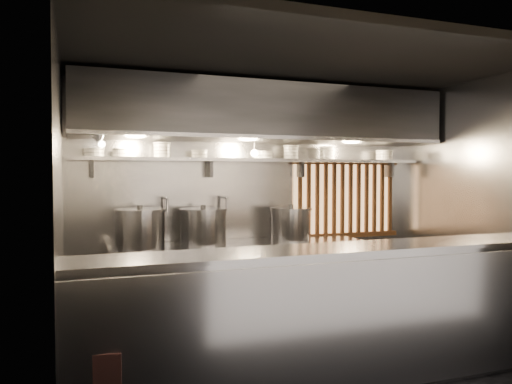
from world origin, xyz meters
TOP-DOWN VIEW (x-y plane):
  - floor at (0.00, 0.00)m, footprint 4.50×4.50m
  - ceiling at (0.00, 0.00)m, footprint 4.50×4.50m
  - wall_back at (0.00, 1.50)m, footprint 4.50×0.00m
  - wall_left at (-2.25, 0.00)m, footprint 0.00×3.00m
  - wall_right at (2.25, 0.00)m, footprint 0.00×3.00m
  - serving_counter at (0.00, -0.96)m, footprint 4.50×0.56m
  - cooking_bench at (-0.30, 1.13)m, footprint 3.00×0.70m
  - bowl_shelf at (0.00, 1.32)m, footprint 4.40×0.34m
  - exhaust_hood at (0.00, 1.10)m, footprint 4.40×0.81m
  - wood_screen at (1.30, 1.45)m, footprint 1.56×0.09m
  - faucet_left at (-1.15, 1.37)m, footprint 0.04×0.30m
  - faucet_right at (-0.45, 1.37)m, footprint 0.04×0.30m
  - heat_lamp at (-1.90, 0.85)m, footprint 0.25×0.35m
  - pendant_bulb at (-0.10, 1.20)m, footprint 0.09×0.09m
  - stock_pot_left at (-1.47, 1.10)m, footprint 0.68×0.68m
  - stock_pot_mid at (-0.74, 1.16)m, footprint 0.68×0.68m
  - stock_pot_right at (0.35, 1.13)m, footprint 0.57×0.57m
  - red_placard at (-2.00, -1.22)m, footprint 0.25×0.07m
  - bowl_stack_0 at (-1.93, 1.32)m, footprint 0.23×0.23m
  - bowl_stack_1 at (-1.63, 1.32)m, footprint 0.22×0.22m
  - bowl_stack_2 at (-1.18, 1.32)m, footprint 0.21×0.21m
  - bowl_stack_3 at (-0.75, 1.32)m, footprint 0.20×0.20m
  - bowl_stack_4 at (0.06, 1.32)m, footprint 0.25×0.25m
  - bowl_stack_5 at (0.43, 1.32)m, footprint 0.20×0.20m
  - bowl_stack_6 at (0.95, 1.32)m, footprint 0.21×0.21m
  - bowl_stack_7 at (1.81, 1.32)m, footprint 0.23×0.23m

SIDE VIEW (x-z plane):
  - floor at x=0.00m, z-range 0.00..0.00m
  - red_placard at x=-2.00m, z-range 0.24..0.59m
  - cooking_bench at x=-0.30m, z-range 0.00..0.90m
  - serving_counter at x=0.00m, z-range 0.00..1.13m
  - stock_pot_right at x=0.35m, z-range 0.88..1.32m
  - stock_pot_mid at x=-0.74m, z-range 0.88..1.34m
  - stock_pot_left at x=-1.47m, z-range 0.88..1.35m
  - faucet_left at x=-1.15m, z-range 1.06..1.56m
  - faucet_right at x=-0.45m, z-range 1.06..1.56m
  - wood_screen at x=1.30m, z-range 0.86..1.90m
  - wall_back at x=0.00m, z-range -0.85..3.65m
  - wall_left at x=-2.25m, z-range -0.10..2.90m
  - wall_right at x=2.25m, z-range -0.10..2.90m
  - bowl_shelf at x=0.00m, z-range 1.86..1.90m
  - bowl_stack_4 at x=0.06m, z-range 1.90..1.99m
  - bowl_stack_0 at x=-1.93m, z-range 1.90..1.99m
  - bowl_stack_1 at x=-1.63m, z-range 1.90..1.99m
  - bowl_stack_3 at x=-0.75m, z-range 1.90..1.99m
  - pendant_bulb at x=-0.10m, z-range 1.87..2.05m
  - bowl_stack_7 at x=1.81m, z-range 1.90..2.03m
  - bowl_stack_6 at x=0.95m, z-range 1.90..2.07m
  - bowl_stack_2 at x=-1.18m, z-range 1.90..2.07m
  - bowl_stack_5 at x=0.43m, z-range 1.90..2.07m
  - heat_lamp at x=-1.90m, z-range 1.97..2.17m
  - exhaust_hood at x=0.00m, z-range 2.10..2.75m
  - ceiling at x=0.00m, z-range 2.80..2.80m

